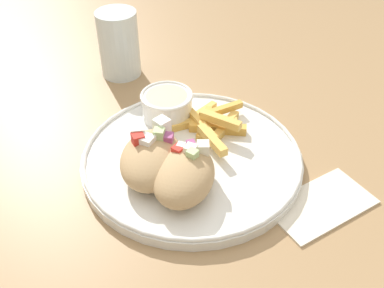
# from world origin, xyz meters

# --- Properties ---
(table) EXTENTS (1.45, 1.45, 0.75)m
(table) POSITION_xyz_m (0.00, 0.00, 0.69)
(table) COLOR #9E7A51
(table) RESTS_ON ground_plane
(napkin) EXTENTS (0.15, 0.10, 0.00)m
(napkin) POSITION_xyz_m (0.02, -0.23, 0.75)
(napkin) COLOR silver
(napkin) RESTS_ON table
(plate) EXTENTS (0.30, 0.30, 0.02)m
(plate) POSITION_xyz_m (-0.04, -0.05, 0.76)
(plate) COLOR white
(plate) RESTS_ON table
(pita_sandwich_near) EXTENTS (0.14, 0.13, 0.05)m
(pita_sandwich_near) POSITION_xyz_m (-0.09, -0.09, 0.79)
(pita_sandwich_near) COLOR tan
(pita_sandwich_near) RESTS_ON plate
(pita_sandwich_far) EXTENTS (0.14, 0.14, 0.06)m
(pita_sandwich_far) POSITION_xyz_m (-0.10, -0.04, 0.79)
(pita_sandwich_far) COLOR tan
(pita_sandwich_far) RESTS_ON plate
(fries_pile) EXTENTS (0.11, 0.11, 0.03)m
(fries_pile) POSITION_xyz_m (0.02, -0.03, 0.78)
(fries_pile) COLOR #E5B251
(fries_pile) RESTS_ON plate
(sauce_ramekin) EXTENTS (0.08, 0.08, 0.04)m
(sauce_ramekin) POSITION_xyz_m (-0.00, 0.04, 0.79)
(sauce_ramekin) COLOR white
(sauce_ramekin) RESTS_ON plate
(water_glass) EXTENTS (0.07, 0.07, 0.12)m
(water_glass) POSITION_xyz_m (0.05, 0.21, 0.81)
(water_glass) COLOR silver
(water_glass) RESTS_ON table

